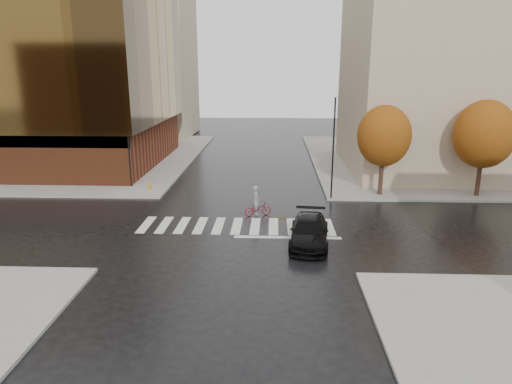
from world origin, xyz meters
TOP-DOWN VIEW (x-y plane):
  - ground at (0.00, 0.00)m, footprint 120.00×120.00m
  - sidewalk_nw at (-21.00, 21.00)m, footprint 30.00×30.00m
  - sidewalk_ne at (21.00, 21.00)m, footprint 30.00×30.00m
  - crosswalk at (0.00, 0.50)m, footprint 12.00×3.00m
  - office_glass at (-22.00, 17.99)m, footprint 27.00×19.00m
  - building_ne_tan at (17.00, 17.00)m, footprint 16.00×16.00m
  - building_nw_far at (-16.00, 37.00)m, footprint 14.00×12.00m
  - tree_ne_a at (10.00, 7.40)m, footprint 3.80×3.80m
  - tree_ne_b at (17.00, 7.40)m, footprint 4.20×4.20m
  - sedan at (4.12, -2.22)m, footprint 2.50×5.13m
  - cyclist at (1.14, 2.50)m, footprint 1.83×1.10m
  - traffic_light_nw at (-9.00, 9.00)m, footprint 0.22×0.19m
  - traffic_light_ne at (6.30, 6.30)m, footprint 0.17×0.20m
  - fire_hydrant at (-7.27, 7.91)m, footprint 0.23×0.23m
  - manhole at (2.79, 2.00)m, footprint 0.74×0.74m

SIDE VIEW (x-z plane):
  - ground at x=0.00m, z-range 0.00..0.00m
  - crosswalk at x=0.00m, z-range 0.00..0.01m
  - manhole at x=2.79m, z-range 0.00..0.01m
  - sidewalk_nw at x=-21.00m, z-range 0.00..0.15m
  - sidewalk_ne at x=21.00m, z-range 0.00..0.15m
  - fire_hydrant at x=-7.27m, z-range 0.18..0.83m
  - cyclist at x=1.14m, z-range -0.31..1.66m
  - sedan at x=4.12m, z-range 0.00..1.44m
  - traffic_light_ne at x=6.30m, z-range 0.62..7.70m
  - tree_ne_a at x=10.00m, z-range 1.20..7.71m
  - tree_ne_b at x=17.00m, z-range 1.17..8.07m
  - traffic_light_nw at x=-9.00m, z-range 0.75..8.56m
  - office_glass at x=-22.00m, z-range 0.28..16.28m
  - building_ne_tan at x=17.00m, z-range 0.15..18.15m
  - building_nw_far at x=-16.00m, z-range 0.15..20.15m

